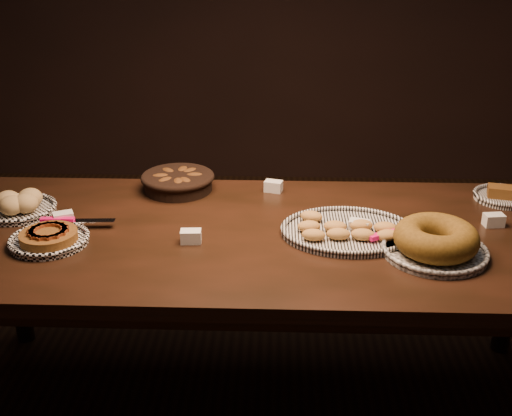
{
  "coord_description": "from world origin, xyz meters",
  "views": [
    {
      "loc": [
        0.07,
        -2.05,
        1.75
      ],
      "look_at": [
        -0.01,
        0.05,
        0.82
      ],
      "focal_mm": 45.0,
      "sensor_mm": 36.0,
      "label": 1
    }
  ],
  "objects_px": {
    "madeleine_platter": "(347,230)",
    "bundt_cake_plate": "(435,242)",
    "buffet_table": "(257,250)",
    "apple_tart_plate": "(49,238)"
  },
  "relations": [
    {
      "from": "madeleine_platter",
      "to": "bundt_cake_plate",
      "type": "xyz_separation_m",
      "value": [
        0.27,
        -0.14,
        0.03
      ]
    },
    {
      "from": "buffet_table",
      "to": "apple_tart_plate",
      "type": "xyz_separation_m",
      "value": [
        -0.71,
        -0.11,
        0.09
      ]
    },
    {
      "from": "madeleine_platter",
      "to": "bundt_cake_plate",
      "type": "bearing_deg",
      "value": -8.35
    },
    {
      "from": "buffet_table",
      "to": "madeleine_platter",
      "type": "xyz_separation_m",
      "value": [
        0.32,
        -0.01,
        0.09
      ]
    },
    {
      "from": "buffet_table",
      "to": "apple_tart_plate",
      "type": "height_order",
      "value": "apple_tart_plate"
    },
    {
      "from": "buffet_table",
      "to": "apple_tart_plate",
      "type": "distance_m",
      "value": 0.72
    },
    {
      "from": "apple_tart_plate",
      "to": "bundt_cake_plate",
      "type": "relative_size",
      "value": 0.85
    },
    {
      "from": "bundt_cake_plate",
      "to": "apple_tart_plate",
      "type": "bearing_deg",
      "value": 172.62
    },
    {
      "from": "apple_tart_plate",
      "to": "madeleine_platter",
      "type": "bearing_deg",
      "value": -0.67
    },
    {
      "from": "apple_tart_plate",
      "to": "madeleine_platter",
      "type": "height_order",
      "value": "apple_tart_plate"
    }
  ]
}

